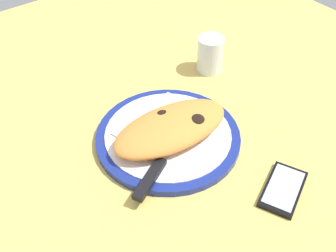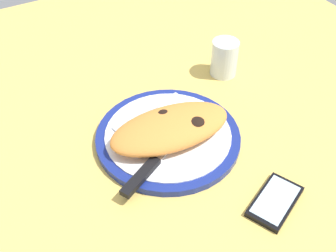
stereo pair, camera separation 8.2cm
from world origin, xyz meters
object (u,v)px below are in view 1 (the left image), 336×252
(fork, at_px, (138,118))
(knife, at_px, (158,166))
(smartphone, at_px, (283,189))
(plate, at_px, (168,136))
(water_glass, at_px, (210,56))
(calzone, at_px, (171,127))

(fork, distance_m, knife, 0.15)
(knife, distance_m, smartphone, 0.23)
(plate, distance_m, smartphone, 0.25)
(plate, bearing_deg, smartphone, 109.83)
(plate, height_order, knife, knife)
(plate, relative_size, smartphone, 2.31)
(smartphone, bearing_deg, water_glass, -112.19)
(smartphone, xyz_separation_m, water_glass, (-0.15, -0.37, 0.03))
(fork, height_order, water_glass, water_glass)
(knife, bearing_deg, fork, -109.81)
(calzone, xyz_separation_m, smartphone, (-0.08, 0.22, -0.04))
(knife, bearing_deg, plate, -138.72)
(plate, height_order, calzone, calzone)
(calzone, distance_m, knife, 0.09)
(plate, bearing_deg, fork, -73.60)
(plate, relative_size, calzone, 1.14)
(plate, xyz_separation_m, knife, (0.07, 0.06, 0.01))
(plate, relative_size, fork, 1.69)
(calzone, height_order, water_glass, water_glass)
(calzone, relative_size, knife, 1.13)
(fork, xyz_separation_m, water_glass, (-0.26, -0.06, 0.02))
(fork, distance_m, smartphone, 0.33)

